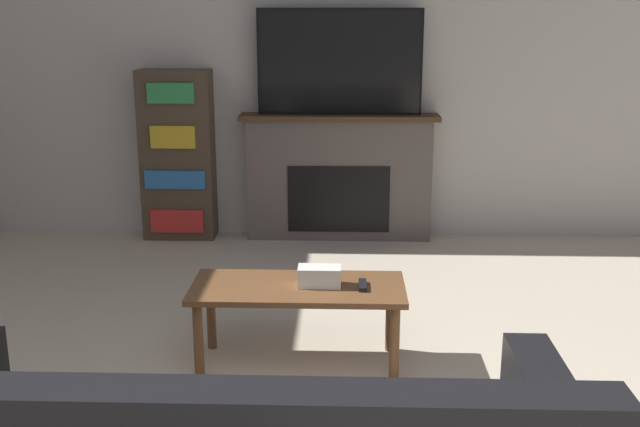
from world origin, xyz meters
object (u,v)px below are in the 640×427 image
bookshelf (178,156)px  coffee_table (298,296)px  fireplace (339,177)px  tv (340,62)px

bookshelf → coffee_table: bearing=-64.1°
fireplace → bookshelf: bearing=-179.0°
coffee_table → bookshelf: 2.57m
fireplace → tv: bearing=-90.0°
tv → fireplace: bearing=90.0°
coffee_table → bookshelf: size_ratio=0.80×
fireplace → bookshelf: (-1.30, -0.02, 0.17)m
tv → bookshelf: tv is taller
fireplace → tv: 0.91m
tv → coffee_table: bearing=-94.7°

